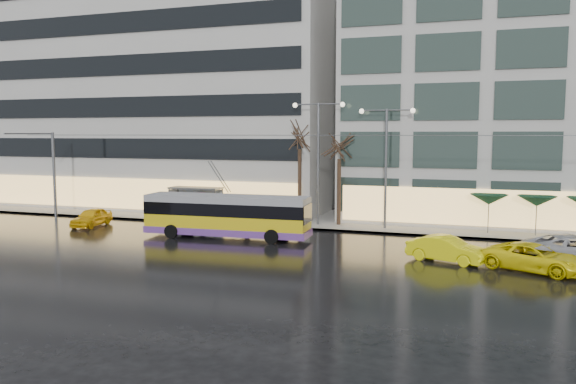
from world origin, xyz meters
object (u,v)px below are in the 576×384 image
at_px(street_lamp_near, 318,146).
at_px(taxi_a, 92,217).
at_px(trolleybus, 227,217).
at_px(bus_shelter, 193,196).

bearing_deg(street_lamp_near, taxi_a, -161.64).
distance_m(trolleybus, bus_shelter, 8.66).
xyz_separation_m(street_lamp_near, taxi_a, (-16.09, -5.34, -5.32)).
relative_size(trolleybus, bus_shelter, 2.66).
relative_size(street_lamp_near, taxi_a, 2.29).
height_order(trolleybus, bus_shelter, trolleybus).
relative_size(trolleybus, taxi_a, 2.83).
xyz_separation_m(trolleybus, taxi_a, (-11.60, 1.10, -0.72)).
xyz_separation_m(bus_shelter, street_lamp_near, (10.38, 0.11, 4.03)).
bearing_deg(taxi_a, bus_shelter, 36.29).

